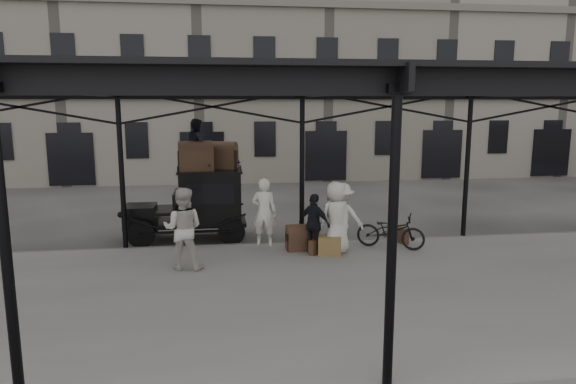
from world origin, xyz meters
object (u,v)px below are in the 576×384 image
Objects in this scene: steamer_trunk_roof_near at (196,158)px; steamer_trunk_platform at (301,239)px; bicycle at (391,231)px; porter_official at (314,224)px; taxi at (200,201)px; porter_left at (264,212)px.

steamer_trunk_platform is (2.88, -1.72, -2.10)m from steamer_trunk_roof_near.
bicycle is at bearing -9.10° from steamer_trunk_platform.
steamer_trunk_platform is at bearing -13.25° from porter_official.
porter_left is at bearing -37.99° from taxi.
taxi is at bearing -22.81° from porter_left.
steamer_trunk_roof_near is at bearing 9.27° from porter_official.
bicycle is at bearing -176.80° from porter_left.
porter_left is 2.38× the size of steamer_trunk_platform.
bicycle is 6.01m from steamer_trunk_roof_near.
taxi is 5.74m from bicycle.
porter_official is 2.24m from bicycle.
steamer_trunk_platform is at bearing 166.05° from porter_left.
porter_left is 1.03× the size of bicycle.
taxi reaches higher than bicycle.
porter_left reaches higher than steamer_trunk_platform.
steamer_trunk_roof_near is (-3.17, 2.15, 1.58)m from porter_official.
bicycle reaches higher than steamer_trunk_platform.
porter_official is at bearing -61.46° from steamer_trunk_platform.
porter_official is 0.73m from steamer_trunk_platform.
steamer_trunk_roof_near is (-1.91, 1.18, 1.42)m from porter_left.
steamer_trunk_roof_near is (-5.37, 1.91, 1.90)m from bicycle.
taxi is 3.51m from steamer_trunk_platform.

